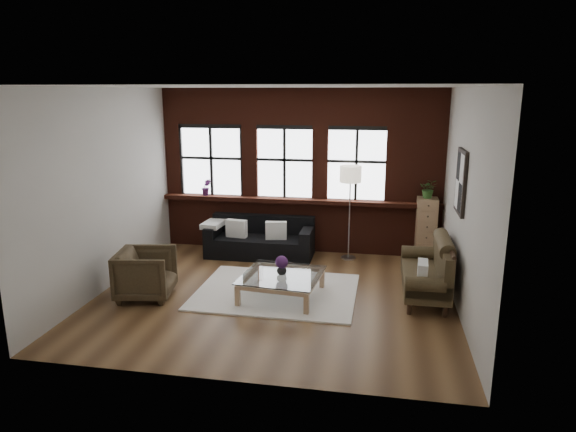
% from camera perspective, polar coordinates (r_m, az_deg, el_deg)
% --- Properties ---
extents(floor, '(5.50, 5.50, 0.00)m').
position_cam_1_polar(floor, '(8.19, -1.45, -8.80)').
color(floor, '#51351D').
rests_on(floor, ground).
extents(ceiling, '(5.50, 5.50, 0.00)m').
position_cam_1_polar(ceiling, '(7.57, -1.60, 14.19)').
color(ceiling, white).
rests_on(ceiling, ground).
extents(wall_back, '(5.50, 0.00, 5.50)m').
position_cam_1_polar(wall_back, '(10.14, 1.36, 5.01)').
color(wall_back, '#B7B4AA').
rests_on(wall_back, ground).
extents(wall_front, '(5.50, 0.00, 5.50)m').
position_cam_1_polar(wall_front, '(5.37, -6.97, -3.02)').
color(wall_front, '#B7B4AA').
rests_on(wall_front, ground).
extents(wall_left, '(0.00, 5.00, 5.00)m').
position_cam_1_polar(wall_left, '(8.70, -19.57, 2.75)').
color(wall_left, '#B7B4AA').
rests_on(wall_left, ground).
extents(wall_right, '(0.00, 5.00, 5.00)m').
position_cam_1_polar(wall_right, '(7.66, 19.06, 1.38)').
color(wall_right, '#B7B4AA').
rests_on(wall_right, ground).
extents(brick_backwall, '(5.50, 0.12, 3.20)m').
position_cam_1_polar(brick_backwall, '(10.09, 1.31, 4.96)').
color(brick_backwall, '#461A10').
rests_on(brick_backwall, floor).
extents(sill_ledge, '(5.50, 0.30, 0.08)m').
position_cam_1_polar(sill_ledge, '(10.10, 1.21, 1.74)').
color(sill_ledge, '#461A10').
rests_on(sill_ledge, brick_backwall).
extents(window_left, '(1.38, 0.10, 1.50)m').
position_cam_1_polar(window_left, '(10.50, -8.48, 5.99)').
color(window_left, black).
rests_on(window_left, brick_backwall).
extents(window_mid, '(1.38, 0.10, 1.50)m').
position_cam_1_polar(window_mid, '(10.12, -0.36, 5.85)').
color(window_mid, black).
rests_on(window_mid, brick_backwall).
extents(window_right, '(1.38, 0.10, 1.50)m').
position_cam_1_polar(window_right, '(9.96, 7.61, 5.60)').
color(window_right, black).
rests_on(window_right, brick_backwall).
extents(wall_poster, '(0.05, 0.74, 0.94)m').
position_cam_1_polar(wall_poster, '(7.90, 18.67, 3.62)').
color(wall_poster, black).
rests_on(wall_poster, wall_right).
extents(shag_rug, '(2.54, 2.01, 0.03)m').
position_cam_1_polar(shag_rug, '(8.30, -1.29, -8.38)').
color(shag_rug, white).
rests_on(shag_rug, floor).
extents(dark_sofa, '(2.05, 0.83, 0.74)m').
position_cam_1_polar(dark_sofa, '(9.96, -3.13, -2.42)').
color(dark_sofa, black).
rests_on(dark_sofa, floor).
extents(pillow_a, '(0.42, 0.19, 0.34)m').
position_cam_1_polar(pillow_a, '(9.93, -5.74, -1.39)').
color(pillow_a, silver).
rests_on(pillow_a, dark_sofa).
extents(pillow_b, '(0.42, 0.20, 0.34)m').
position_cam_1_polar(pillow_b, '(9.75, -1.33, -1.61)').
color(pillow_b, silver).
rests_on(pillow_b, dark_sofa).
extents(vintage_settee, '(0.75, 1.70, 0.91)m').
position_cam_1_polar(vintage_settee, '(8.28, 14.96, -5.69)').
color(vintage_settee, '#392E1A').
rests_on(vintage_settee, floor).
extents(pillow_settee, '(0.16, 0.39, 0.34)m').
position_cam_1_polar(pillow_settee, '(7.74, 14.71, -6.14)').
color(pillow_settee, silver).
rests_on(pillow_settee, vintage_settee).
extents(armchair, '(0.97, 0.95, 0.77)m').
position_cam_1_polar(armchair, '(8.29, -15.52, -6.20)').
color(armchair, '#352A1A').
rests_on(armchair, floor).
extents(coffee_table, '(1.29, 1.29, 0.39)m').
position_cam_1_polar(coffee_table, '(8.04, -0.71, -7.81)').
color(coffee_table, '#A47E59').
rests_on(coffee_table, shag_rug).
extents(vase, '(0.19, 0.19, 0.16)m').
position_cam_1_polar(vase, '(7.94, -0.71, -5.96)').
color(vase, '#B2B2B2').
rests_on(vase, coffee_table).
extents(flowers, '(0.20, 0.20, 0.20)m').
position_cam_1_polar(flowers, '(7.90, -0.71, -5.13)').
color(flowers, '#481D56').
rests_on(flowers, vase).
extents(drawer_chest, '(0.37, 0.37, 1.21)m').
position_cam_1_polar(drawer_chest, '(9.97, 15.07, -1.47)').
color(drawer_chest, '#A47E59').
rests_on(drawer_chest, floor).
extents(potted_plant_top, '(0.35, 0.31, 0.36)m').
position_cam_1_polar(potted_plant_top, '(9.80, 15.36, 2.95)').
color(potted_plant_top, '#2D5923').
rests_on(potted_plant_top, drawer_chest).
extents(floor_lamp, '(0.40, 0.40, 1.94)m').
position_cam_1_polar(floor_lamp, '(9.72, 6.86, 0.74)').
color(floor_lamp, '#A5A5A8').
rests_on(floor_lamp, floor).
extents(sill_plant, '(0.23, 0.21, 0.34)m').
position_cam_1_polar(sill_plant, '(10.49, -9.07, 3.18)').
color(sill_plant, '#481D56').
rests_on(sill_plant, sill_ledge).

